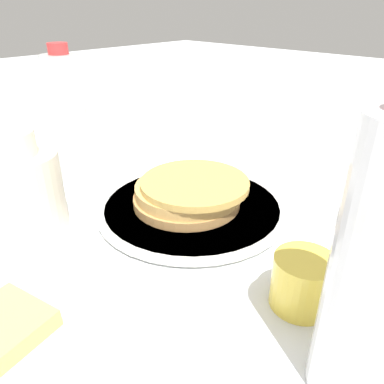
% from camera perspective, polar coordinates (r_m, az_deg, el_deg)
% --- Properties ---
extents(ground_plane, '(4.00, 4.00, 0.00)m').
position_cam_1_polar(ground_plane, '(0.57, 1.05, -4.18)').
color(ground_plane, white).
extents(plate, '(0.30, 0.30, 0.01)m').
position_cam_1_polar(plate, '(0.59, 0.00, -2.25)').
color(plate, silver).
rests_on(plate, ground_plane).
extents(pancake_stack, '(0.17, 0.18, 0.04)m').
position_cam_1_polar(pancake_stack, '(0.58, -0.39, 0.07)').
color(pancake_stack, tan).
rests_on(pancake_stack, plate).
extents(juice_glass, '(0.07, 0.07, 0.06)m').
position_cam_1_polar(juice_glass, '(0.43, 16.50, -13.02)').
color(juice_glass, yellow).
rests_on(juice_glass, ground_plane).
extents(cream_jug, '(0.11, 0.11, 0.15)m').
position_cam_1_polar(cream_jug, '(0.57, -24.40, 0.31)').
color(cream_jug, beige).
rests_on(cream_jug, ground_plane).
extents(water_bottle_near, '(0.07, 0.07, 0.24)m').
position_cam_1_polar(water_bottle_near, '(0.71, -18.31, 10.64)').
color(water_bottle_near, silver).
rests_on(water_bottle_near, ground_plane).
extents(water_bottle_mid, '(0.07, 0.07, 0.26)m').
position_cam_1_polar(water_bottle_mid, '(0.31, 26.29, -10.92)').
color(water_bottle_mid, white).
rests_on(water_bottle_mid, ground_plane).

